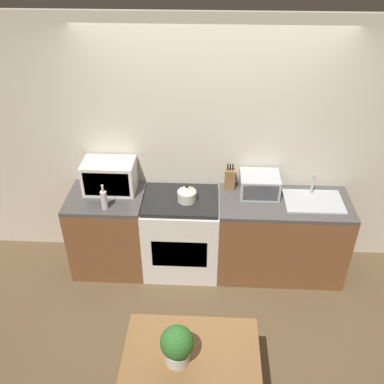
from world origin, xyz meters
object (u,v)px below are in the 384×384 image
object	(u,v)px
kettle	(187,194)
dining_table	(191,369)
microwave	(110,176)
bottle	(104,200)
stove_range	(181,234)
toaster_oven	(259,185)

from	to	relation	value
kettle	dining_table	size ratio (longest dim) A/B	0.20
microwave	bottle	distance (m)	0.33
kettle	stove_range	bearing A→B (deg)	158.98
bottle	dining_table	size ratio (longest dim) A/B	0.28
dining_table	microwave	bearing A→B (deg)	116.41
bottle	dining_table	xyz separation A→B (m)	(0.91, -1.52, -0.35)
stove_range	dining_table	size ratio (longest dim) A/B	0.94
kettle	bottle	xyz separation A→B (m)	(-0.78, -0.17, 0.03)
stove_range	dining_table	world-z (taller)	stove_range
dining_table	stove_range	bearing A→B (deg)	96.27
bottle	dining_table	world-z (taller)	bottle
bottle	microwave	bearing A→B (deg)	91.55
microwave	toaster_oven	xyz separation A→B (m)	(1.51, 0.00, -0.06)
bottle	kettle	bearing A→B (deg)	12.55
stove_range	dining_table	distance (m)	1.75
bottle	dining_table	distance (m)	1.81
stove_range	toaster_oven	xyz separation A→B (m)	(0.78, 0.13, 0.56)
stove_range	kettle	world-z (taller)	kettle
stove_range	dining_table	xyz separation A→B (m)	(0.19, -1.72, 0.21)
stove_range	kettle	distance (m)	0.53
stove_range	toaster_oven	world-z (taller)	toaster_oven
microwave	bottle	bearing A→B (deg)	-88.45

